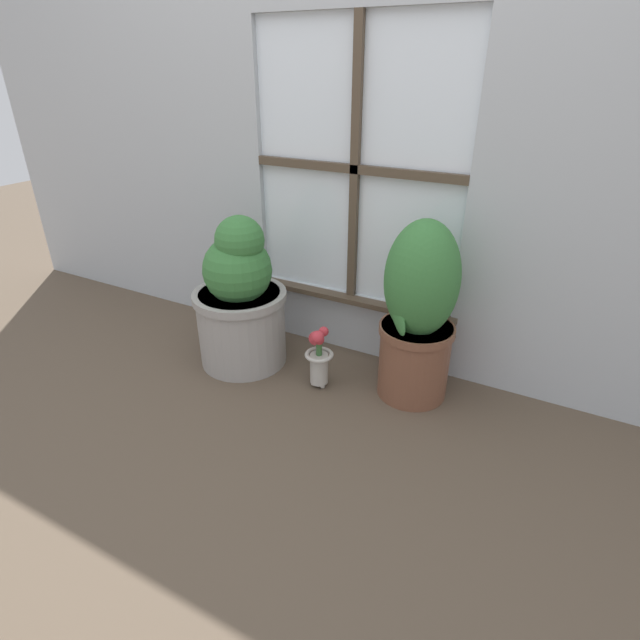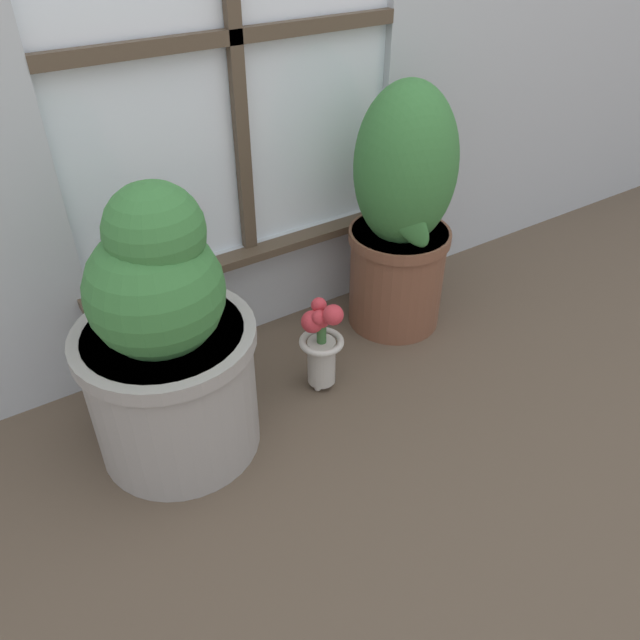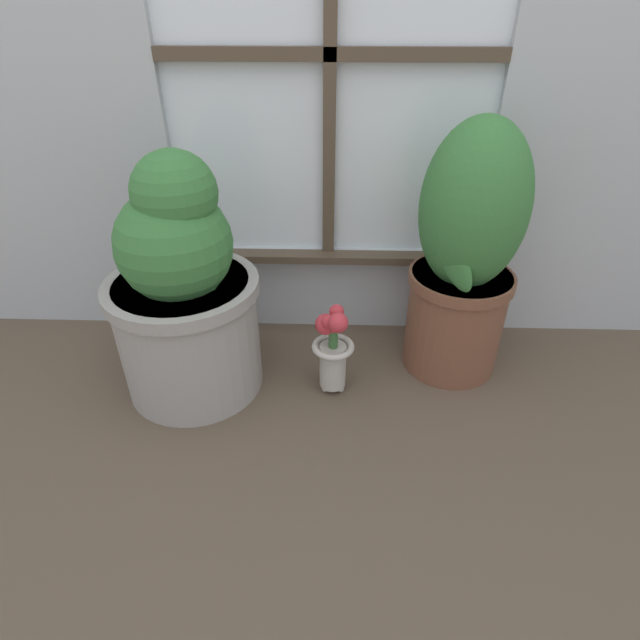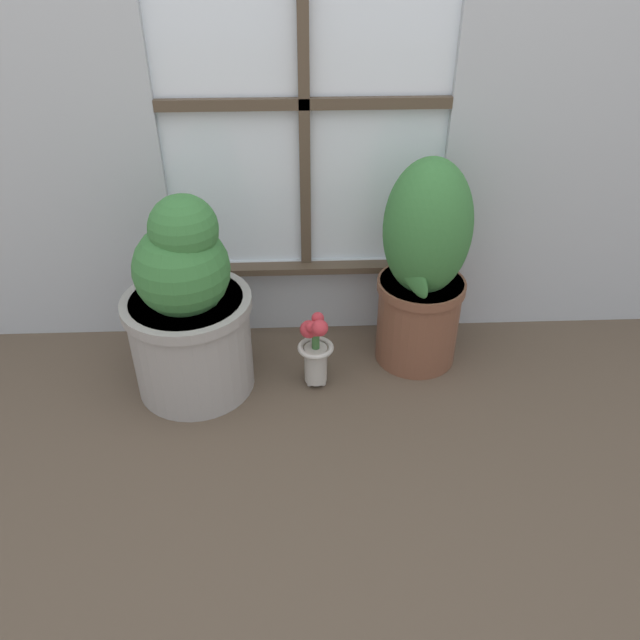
# 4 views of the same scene
# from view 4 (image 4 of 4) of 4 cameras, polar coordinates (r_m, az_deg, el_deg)

# --- Properties ---
(ground_plane) EXTENTS (10.00, 10.00, 0.00)m
(ground_plane) POSITION_cam_4_polar(r_m,az_deg,el_deg) (1.95, -0.70, -11.44)
(ground_plane) COLOR brown
(potted_plant_left) EXTENTS (0.41, 0.41, 0.69)m
(potted_plant_left) POSITION_cam_4_polar(r_m,az_deg,el_deg) (2.03, -11.96, 0.88)
(potted_plant_left) COLOR #9E9993
(potted_plant_left) RESTS_ON ground_plane
(potted_plant_right) EXTENTS (0.31, 0.31, 0.75)m
(potted_plant_right) POSITION_cam_4_polar(r_m,az_deg,el_deg) (2.11, 9.41, 4.72)
(potted_plant_right) COLOR brown
(potted_plant_right) RESTS_ON ground_plane
(flower_vase) EXTENTS (0.12, 0.12, 0.29)m
(flower_vase) POSITION_cam_4_polar(r_m,az_deg,el_deg) (2.07, -0.45, -2.63)
(flower_vase) COLOR #BCB7AD
(flower_vase) RESTS_ON ground_plane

